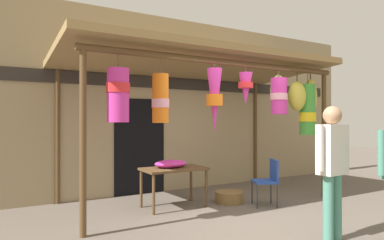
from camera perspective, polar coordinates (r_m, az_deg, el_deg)
The scene contains 8 objects.
ground_plane at distance 5.92m, azimuth 7.72°, elevation -15.21°, with size 30.00×30.00×0.00m, color #60564C.
shop_facade at distance 7.71m, azimuth -3.12°, elevation 2.59°, with size 10.52×0.29×3.81m.
market_stall_canopy at distance 6.52m, azimuth 2.91°, elevation 7.60°, with size 5.27×2.60×2.80m.
display_table at distance 6.13m, azimuth -3.06°, elevation -8.78°, with size 1.12×0.64×0.70m.
flower_heap_on_table at distance 6.14m, azimuth -3.46°, elevation -7.31°, with size 0.60×0.42×0.14m.
folding_chair at distance 6.40m, azimuth 12.70°, elevation -9.45°, with size 0.53×0.53×0.84m.
wicker_basket_spare at distance 6.58m, azimuth 6.25°, elevation -12.71°, with size 0.53×0.53×0.21m, color brown.
vendor_in_orange at distance 4.74m, azimuth 22.46°, elevation -6.35°, with size 0.59×0.25×1.73m.
Camera 1 is at (-3.51, -4.51, 1.55)m, focal length 31.82 mm.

